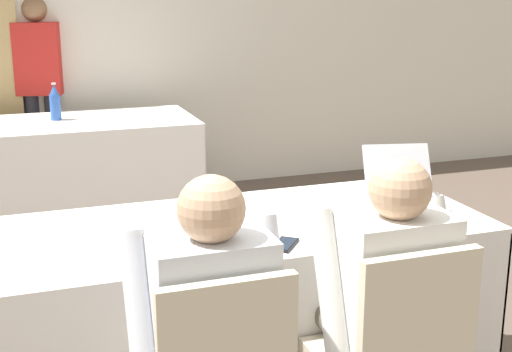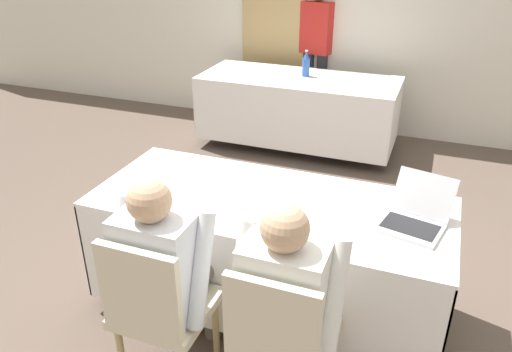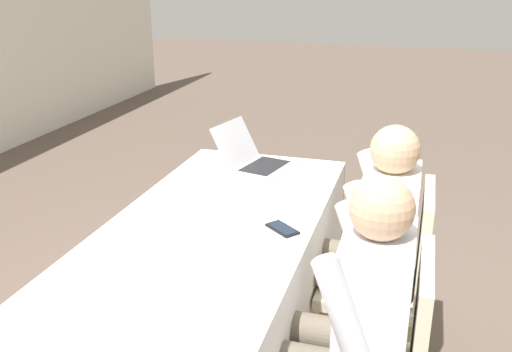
% 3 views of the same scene
% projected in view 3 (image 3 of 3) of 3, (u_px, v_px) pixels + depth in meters
% --- Properties ---
extents(conference_table_near, '(1.99, 0.83, 0.76)m').
position_uv_depth(conference_table_near, '(207.00, 268.00, 2.34)').
color(conference_table_near, white).
rests_on(conference_table_near, ground_plane).
extents(laptop, '(0.38, 0.42, 0.23)m').
position_uv_depth(laptop, '(256.00, 160.00, 2.97)').
color(laptop, '#B7B7BC').
rests_on(laptop, conference_table_near).
extents(cell_phone, '(0.14, 0.16, 0.01)m').
position_uv_depth(cell_phone, '(282.00, 229.00, 2.28)').
color(cell_phone, black).
rests_on(cell_phone, conference_table_near).
extents(paper_beside_laptop, '(0.32, 0.36, 0.00)m').
position_uv_depth(paper_beside_laptop, '(240.00, 185.00, 2.74)').
color(paper_beside_laptop, white).
rests_on(paper_beside_laptop, conference_table_near).
extents(chair_near_right, '(0.44, 0.44, 0.90)m').
position_uv_depth(chair_near_right, '(390.00, 275.00, 2.46)').
color(chair_near_right, tan).
rests_on(chair_near_right, ground_plane).
extents(person_checkered_shirt, '(0.50, 0.52, 1.16)m').
position_uv_depth(person_checkered_shirt, '(349.00, 319.00, 1.88)').
color(person_checkered_shirt, '#665B4C').
rests_on(person_checkered_shirt, ground_plane).
extents(person_white_shirt, '(0.50, 0.52, 1.16)m').
position_uv_depth(person_white_shirt, '(369.00, 239.00, 2.43)').
color(person_white_shirt, '#665B4C').
rests_on(person_white_shirt, ground_plane).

